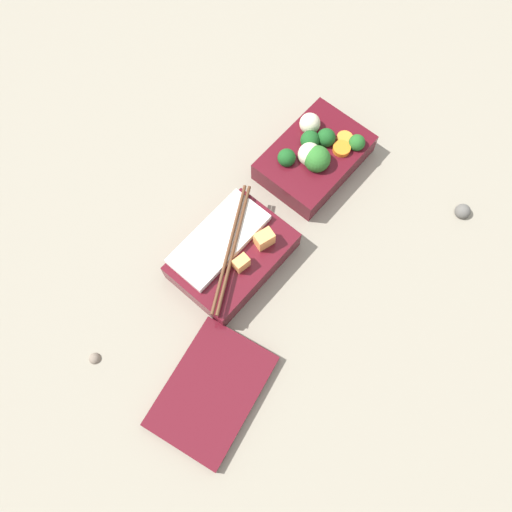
# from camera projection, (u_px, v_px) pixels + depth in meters

# --- Properties ---
(ground_plane) EXTENTS (3.00, 3.00, 0.00)m
(ground_plane) POSITION_uv_depth(u_px,v_px,m) (277.00, 201.00, 0.81)
(ground_plane) COLOR gray
(bento_tray_vegetable) EXTENTS (0.18, 0.12, 0.07)m
(bento_tray_vegetable) POSITION_uv_depth(u_px,v_px,m) (315.00, 155.00, 0.81)
(bento_tray_vegetable) COLOR #510F19
(bento_tray_vegetable) RESTS_ON ground_plane
(bento_tray_rice) EXTENTS (0.19, 0.12, 0.07)m
(bento_tray_rice) POSITION_uv_depth(u_px,v_px,m) (231.00, 254.00, 0.75)
(bento_tray_rice) COLOR #510F19
(bento_tray_rice) RESTS_ON ground_plane
(bento_lid) EXTENTS (0.19, 0.15, 0.01)m
(bento_lid) POSITION_uv_depth(u_px,v_px,m) (212.00, 391.00, 0.70)
(bento_lid) COLOR #510F19
(bento_lid) RESTS_ON ground_plane
(pebble_0) EXTENTS (0.02, 0.02, 0.02)m
(pebble_0) POSITION_uv_depth(u_px,v_px,m) (94.00, 358.00, 0.72)
(pebble_0) COLOR #7A6B5B
(pebble_0) RESTS_ON ground_plane
(pebble_1) EXTENTS (0.02, 0.02, 0.02)m
(pebble_1) POSITION_uv_depth(u_px,v_px,m) (463.00, 211.00, 0.80)
(pebble_1) COLOR #595651
(pebble_1) RESTS_ON ground_plane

